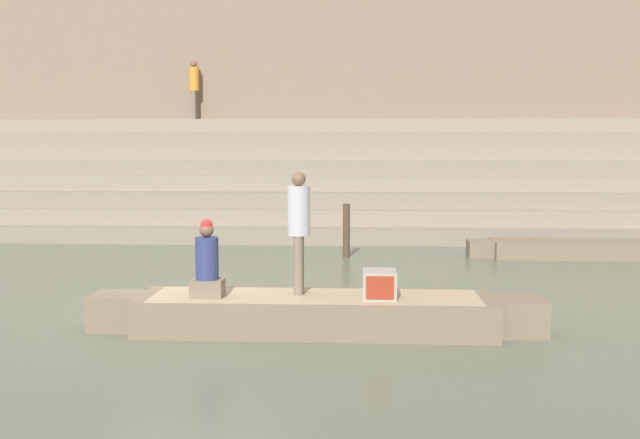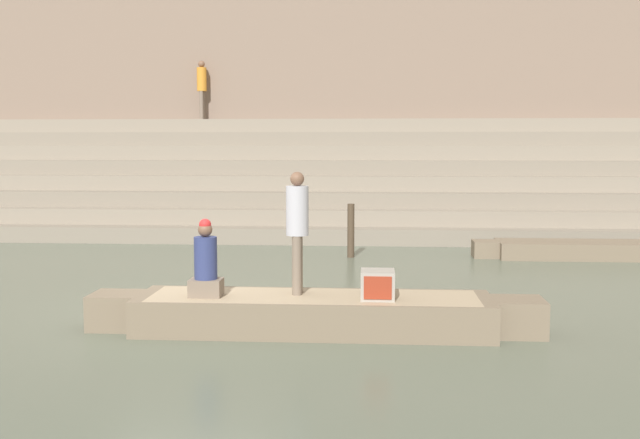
{
  "view_description": "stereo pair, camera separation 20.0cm",
  "coord_description": "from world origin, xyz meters",
  "px_view_note": "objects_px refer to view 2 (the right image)",
  "views": [
    {
      "loc": [
        2.52,
        -10.55,
        2.49
      ],
      "look_at": [
        1.94,
        0.4,
        1.38
      ],
      "focal_mm": 42.0,
      "sensor_mm": 36.0,
      "label": 1
    },
    {
      "loc": [
        2.72,
        -10.54,
        2.49
      ],
      "look_at": [
        1.94,
        0.4,
        1.38
      ],
      "focal_mm": 42.0,
      "sensor_mm": 36.0,
      "label": 2
    }
  ],
  "objects_px": {
    "person_standing": "(297,223)",
    "mooring_post": "(351,231)",
    "rowboat_main": "(314,312)",
    "tv_set": "(378,285)",
    "person_on_steps": "(202,85)",
    "person_rowing": "(206,265)",
    "moored_boat_shore": "(587,249)"
  },
  "relations": [
    {
      "from": "rowboat_main",
      "to": "person_standing",
      "type": "distance_m",
      "value": 1.21
    },
    {
      "from": "rowboat_main",
      "to": "person_standing",
      "type": "bearing_deg",
      "value": 146.07
    },
    {
      "from": "person_rowing",
      "to": "mooring_post",
      "type": "height_order",
      "value": "person_rowing"
    },
    {
      "from": "person_standing",
      "to": "moored_boat_shore",
      "type": "relative_size",
      "value": 0.33
    },
    {
      "from": "mooring_post",
      "to": "person_on_steps",
      "type": "relative_size",
      "value": 0.67
    },
    {
      "from": "person_rowing",
      "to": "person_on_steps",
      "type": "bearing_deg",
      "value": 118.52
    },
    {
      "from": "tv_set",
      "to": "mooring_post",
      "type": "relative_size",
      "value": 0.39
    },
    {
      "from": "person_standing",
      "to": "moored_boat_shore",
      "type": "xyz_separation_m",
      "value": [
        5.68,
        6.68,
        -1.23
      ]
    },
    {
      "from": "person_standing",
      "to": "tv_set",
      "type": "distance_m",
      "value": 1.35
    },
    {
      "from": "mooring_post",
      "to": "person_on_steps",
      "type": "bearing_deg",
      "value": 126.35
    },
    {
      "from": "person_standing",
      "to": "mooring_post",
      "type": "distance_m",
      "value": 6.52
    },
    {
      "from": "person_standing",
      "to": "tv_set",
      "type": "height_order",
      "value": "person_standing"
    },
    {
      "from": "person_standing",
      "to": "mooring_post",
      "type": "height_order",
      "value": "person_standing"
    },
    {
      "from": "rowboat_main",
      "to": "moored_boat_shore",
      "type": "height_order",
      "value": "rowboat_main"
    },
    {
      "from": "tv_set",
      "to": "moored_boat_shore",
      "type": "distance_m",
      "value": 8.35
    },
    {
      "from": "person_standing",
      "to": "mooring_post",
      "type": "xyz_separation_m",
      "value": [
        0.52,
        6.44,
        -0.84
      ]
    },
    {
      "from": "moored_boat_shore",
      "to": "mooring_post",
      "type": "height_order",
      "value": "mooring_post"
    },
    {
      "from": "person_standing",
      "to": "person_rowing",
      "type": "bearing_deg",
      "value": -158.09
    },
    {
      "from": "rowboat_main",
      "to": "person_on_steps",
      "type": "height_order",
      "value": "person_on_steps"
    },
    {
      "from": "rowboat_main",
      "to": "mooring_post",
      "type": "bearing_deg",
      "value": 85.64
    },
    {
      "from": "person_standing",
      "to": "tv_set",
      "type": "relative_size",
      "value": 3.6
    },
    {
      "from": "person_standing",
      "to": "person_on_steps",
      "type": "distance_m",
      "value": 13.88
    },
    {
      "from": "tv_set",
      "to": "person_on_steps",
      "type": "xyz_separation_m",
      "value": [
        -5.31,
        13.18,
        3.61
      ]
    },
    {
      "from": "rowboat_main",
      "to": "person_standing",
      "type": "height_order",
      "value": "person_standing"
    },
    {
      "from": "moored_boat_shore",
      "to": "person_on_steps",
      "type": "distance_m",
      "value": 12.4
    },
    {
      "from": "mooring_post",
      "to": "person_on_steps",
      "type": "height_order",
      "value": "person_on_steps"
    },
    {
      "from": "tv_set",
      "to": "mooring_post",
      "type": "distance_m",
      "value": 6.74
    },
    {
      "from": "mooring_post",
      "to": "person_standing",
      "type": "bearing_deg",
      "value": -94.66
    },
    {
      "from": "person_standing",
      "to": "mooring_post",
      "type": "bearing_deg",
      "value": 95.08
    },
    {
      "from": "person_rowing",
      "to": "tv_set",
      "type": "bearing_deg",
      "value": 15.15
    },
    {
      "from": "moored_boat_shore",
      "to": "person_on_steps",
      "type": "height_order",
      "value": "person_on_steps"
    },
    {
      "from": "rowboat_main",
      "to": "person_standing",
      "type": "relative_size",
      "value": 3.67
    }
  ]
}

